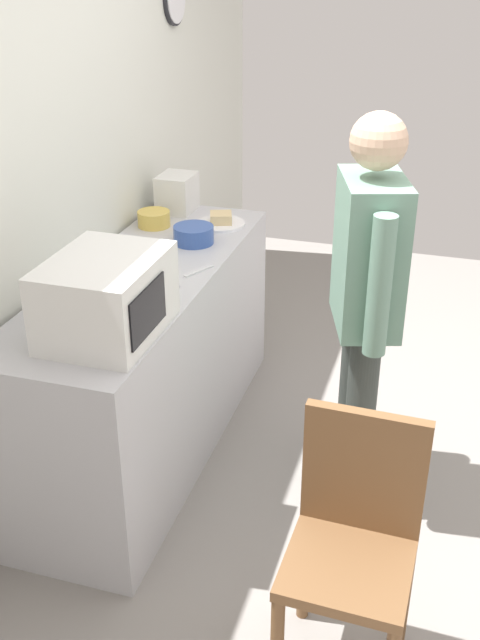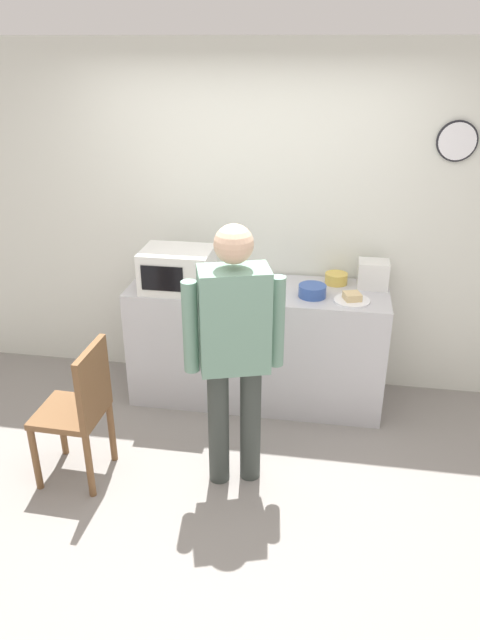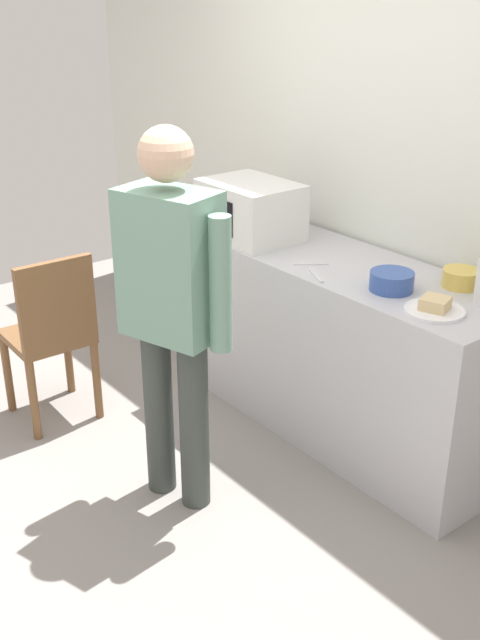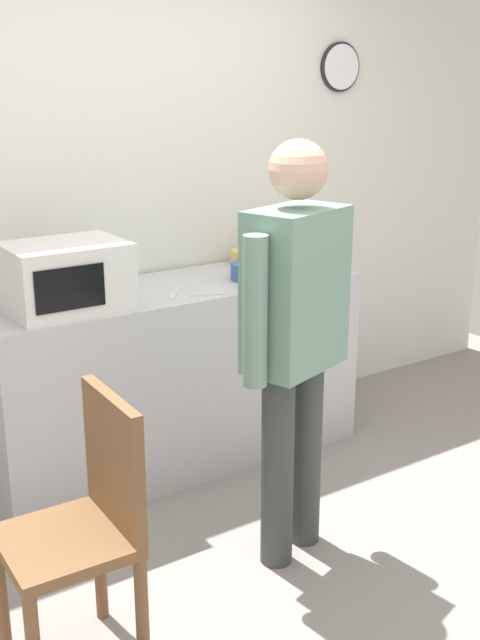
{
  "view_description": "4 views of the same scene",
  "coord_description": "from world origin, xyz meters",
  "px_view_note": "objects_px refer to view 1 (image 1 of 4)",
  "views": [
    {
      "loc": [
        -2.74,
        -0.08,
        2.25
      ],
      "look_at": [
        0.0,
        0.75,
        0.79
      ],
      "focal_mm": 42.08,
      "sensor_mm": 36.0,
      "label": 1
    },
    {
      "loc": [
        0.59,
        -2.77,
        2.57
      ],
      "look_at": [
        0.02,
        0.73,
        0.89
      ],
      "focal_mm": 33.23,
      "sensor_mm": 36.0,
      "label": 2
    },
    {
      "loc": [
        2.51,
        -1.34,
        2.18
      ],
      "look_at": [
        0.01,
        0.64,
        0.75
      ],
      "focal_mm": 42.56,
      "sensor_mm": 36.0,
      "label": 3
    },
    {
      "loc": [
        -1.71,
        -2.05,
        1.9
      ],
      "look_at": [
        0.13,
        0.71,
        0.87
      ],
      "focal_mm": 44.29,
      "sensor_mm": 36.0,
      "label": 4
    }
  ],
  "objects_px": {
    "cereal_bowl": "(154,219)",
    "toaster": "(177,193)",
    "fork_utensil": "(168,280)",
    "sandwich_plate": "(221,221)",
    "spoon_utensil": "(199,271)",
    "wooden_chair": "(354,537)",
    "salad_bowl": "(194,235)",
    "person_standing": "(366,287)",
    "microwave": "(106,297)"
  },
  "relations": [
    {
      "from": "cereal_bowl",
      "to": "wooden_chair",
      "type": "bearing_deg",
      "value": -139.14
    },
    {
      "from": "fork_utensil",
      "to": "salad_bowl",
      "type": "bearing_deg",
      "value": 6.21
    },
    {
      "from": "toaster",
      "to": "wooden_chair",
      "type": "xyz_separation_m",
      "value": [
        -1.77,
        -1.28,
        -0.5
      ]
    },
    {
      "from": "cereal_bowl",
      "to": "spoon_utensil",
      "type": "xyz_separation_m",
      "value": [
        -0.49,
        -0.42,
        -0.04
      ]
    },
    {
      "from": "wooden_chair",
      "to": "spoon_utensil",
      "type": "bearing_deg",
      "value": 41.02
    },
    {
      "from": "microwave",
      "to": "spoon_utensil",
      "type": "height_order",
      "value": "microwave"
    },
    {
      "from": "microwave",
      "to": "toaster",
      "type": "xyz_separation_m",
      "value": [
        1.4,
        0.27,
        -0.05
      ]
    },
    {
      "from": "sandwich_plate",
      "to": "spoon_utensil",
      "type": "xyz_separation_m",
      "value": [
        -0.61,
        -0.1,
        -0.02
      ]
    },
    {
      "from": "cereal_bowl",
      "to": "person_standing",
      "type": "relative_size",
      "value": 0.1
    },
    {
      "from": "sandwich_plate",
      "to": "fork_utensil",
      "type": "bearing_deg",
      "value": -179.81
    },
    {
      "from": "spoon_utensil",
      "to": "person_standing",
      "type": "xyz_separation_m",
      "value": [
        -0.08,
        -0.75,
        0.06
      ]
    },
    {
      "from": "salad_bowl",
      "to": "fork_utensil",
      "type": "relative_size",
      "value": 1.15
    },
    {
      "from": "sandwich_plate",
      "to": "spoon_utensil",
      "type": "bearing_deg",
      "value": -171.08
    },
    {
      "from": "toaster",
      "to": "fork_utensil",
      "type": "height_order",
      "value": "toaster"
    },
    {
      "from": "salad_bowl",
      "to": "fork_utensil",
      "type": "bearing_deg",
      "value": -173.79
    },
    {
      "from": "sandwich_plate",
      "to": "spoon_utensil",
      "type": "distance_m",
      "value": 0.61
    },
    {
      "from": "toaster",
      "to": "fork_utensil",
      "type": "distance_m",
      "value": 0.94
    },
    {
      "from": "salad_bowl",
      "to": "person_standing",
      "type": "relative_size",
      "value": 0.12
    },
    {
      "from": "person_standing",
      "to": "wooden_chair",
      "type": "xyz_separation_m",
      "value": [
        -0.94,
        -0.13,
        -0.46
      ]
    },
    {
      "from": "sandwich_plate",
      "to": "toaster",
      "type": "relative_size",
      "value": 1.14
    },
    {
      "from": "sandwich_plate",
      "to": "cereal_bowl",
      "type": "height_order",
      "value": "cereal_bowl"
    },
    {
      "from": "salad_bowl",
      "to": "wooden_chair",
      "type": "xyz_separation_m",
      "value": [
        -1.35,
        -1.03,
        -0.44
      ]
    },
    {
      "from": "microwave",
      "to": "fork_utensil",
      "type": "height_order",
      "value": "microwave"
    },
    {
      "from": "salad_bowl",
      "to": "toaster",
      "type": "height_order",
      "value": "toaster"
    },
    {
      "from": "fork_utensil",
      "to": "wooden_chair",
      "type": "distance_m",
      "value": 1.38
    },
    {
      "from": "person_standing",
      "to": "wooden_chair",
      "type": "bearing_deg",
      "value": -171.99
    },
    {
      "from": "salad_bowl",
      "to": "wooden_chair",
      "type": "relative_size",
      "value": 0.21
    },
    {
      "from": "toaster",
      "to": "fork_utensil",
      "type": "bearing_deg",
      "value": -161.39
    },
    {
      "from": "spoon_utensil",
      "to": "microwave",
      "type": "bearing_deg",
      "value": 168.9
    },
    {
      "from": "toaster",
      "to": "spoon_utensil",
      "type": "distance_m",
      "value": 0.85
    },
    {
      "from": "person_standing",
      "to": "wooden_chair",
      "type": "relative_size",
      "value": 1.8
    },
    {
      "from": "toaster",
      "to": "fork_utensil",
      "type": "xyz_separation_m",
      "value": [
        -0.89,
        -0.3,
        -0.1
      ]
    },
    {
      "from": "sandwich_plate",
      "to": "cereal_bowl",
      "type": "distance_m",
      "value": 0.35
    },
    {
      "from": "toaster",
      "to": "microwave",
      "type": "bearing_deg",
      "value": -169.24
    },
    {
      "from": "toaster",
      "to": "fork_utensil",
      "type": "relative_size",
      "value": 1.29
    },
    {
      "from": "salad_bowl",
      "to": "wooden_chair",
      "type": "bearing_deg",
      "value": -142.62
    },
    {
      "from": "microwave",
      "to": "salad_bowl",
      "type": "relative_size",
      "value": 2.55
    },
    {
      "from": "microwave",
      "to": "sandwich_plate",
      "type": "relative_size",
      "value": 1.99
    },
    {
      "from": "microwave",
      "to": "fork_utensil",
      "type": "relative_size",
      "value": 2.94
    },
    {
      "from": "microwave",
      "to": "fork_utensil",
      "type": "bearing_deg",
      "value": -3.8
    },
    {
      "from": "spoon_utensil",
      "to": "salad_bowl",
      "type": "bearing_deg",
      "value": 23.55
    },
    {
      "from": "salad_bowl",
      "to": "microwave",
      "type": "bearing_deg",
      "value": -179.02
    },
    {
      "from": "spoon_utensil",
      "to": "person_standing",
      "type": "distance_m",
      "value": 0.76
    },
    {
      "from": "fork_utensil",
      "to": "spoon_utensil",
      "type": "xyz_separation_m",
      "value": [
        0.14,
        -0.09,
        0.0
      ]
    },
    {
      "from": "spoon_utensil",
      "to": "person_standing",
      "type": "height_order",
      "value": "person_standing"
    },
    {
      "from": "cereal_bowl",
      "to": "toaster",
      "type": "distance_m",
      "value": 0.27
    },
    {
      "from": "spoon_utensil",
      "to": "person_standing",
      "type": "bearing_deg",
      "value": -95.87
    },
    {
      "from": "cereal_bowl",
      "to": "toaster",
      "type": "relative_size",
      "value": 0.76
    },
    {
      "from": "fork_utensil",
      "to": "toaster",
      "type": "bearing_deg",
      "value": 18.61
    },
    {
      "from": "spoon_utensil",
      "to": "cereal_bowl",
      "type": "bearing_deg",
      "value": 40.53
    }
  ]
}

